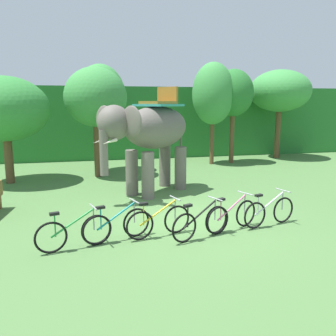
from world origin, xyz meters
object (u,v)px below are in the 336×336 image
object	(u,v)px
tree_left	(5,109)
tree_center_left	(213,94)
tree_center_right	(96,98)
elephant	(150,132)
bike_pink	(232,216)
tree_far_right	(280,91)
bike_yellow	(159,221)
tree_far_left	(100,96)
bike_green	(74,232)
bike_teal	(117,225)
bike_black	(201,223)
bike_white	(269,212)
tree_right	(233,94)

from	to	relation	value
tree_left	tree_center_left	xyz separation A→B (m)	(9.56, 2.41, 0.70)
tree_center_right	elephant	world-z (taller)	tree_center_right
bike_pink	tree_center_left	bearing A→B (deg)	72.77
tree_center_right	elephant	size ratio (longest dim) A/B	1.21
tree_center_left	tree_center_right	bearing A→B (deg)	-162.38
tree_far_right	bike_yellow	world-z (taller)	tree_far_right
tree_center_left	bike_yellow	size ratio (longest dim) A/B	3.17
tree_far_right	tree_far_left	bearing A→B (deg)	-169.46
tree_center_right	bike_green	bearing A→B (deg)	-95.92
tree_center_left	bike_yellow	xyz separation A→B (m)	(-4.86, -9.55, -3.28)
bike_teal	tree_center_left	bearing A→B (deg)	58.52
bike_black	bike_white	bearing A→B (deg)	11.48
elephant	bike_pink	size ratio (longest dim) A/B	2.44
tree_far_left	bike_pink	world-z (taller)	tree_far_left
tree_far_right	tree_left	bearing A→B (deg)	-165.85
bike_white	tree_far_left	bearing A→B (deg)	114.15
bike_white	bike_teal	bearing A→B (deg)	-178.20
bike_black	bike_pink	distance (m)	0.99
bike_yellow	tree_center_right	bearing A→B (deg)	98.58
tree_center_right	tree_right	distance (m)	7.49
bike_green	bike_black	distance (m)	2.94
bike_black	bike_yellow	bearing A→B (deg)	161.37
tree_center_left	bike_white	xyz separation A→B (m)	(-1.86, -9.46, -3.28)
tree_left	tree_center_right	bearing A→B (deg)	7.94
bike_teal	bike_white	world-z (taller)	same
bike_teal	bike_white	xyz separation A→B (m)	(4.00, 0.13, 0.00)
tree_right	bike_teal	bearing A→B (deg)	-125.93
bike_yellow	bike_white	distance (m)	3.00
tree_far_right	bike_teal	distance (m)	15.32
tree_right	bike_pink	world-z (taller)	tree_right
elephant	bike_pink	bearing A→B (deg)	-72.16
tree_left	bike_green	world-z (taller)	tree_left
bike_black	bike_white	distance (m)	2.08
tree_far_left	bike_green	bearing A→B (deg)	-96.77
tree_far_left	bike_yellow	world-z (taller)	tree_far_left
tree_center_right	bike_white	size ratio (longest dim) A/B	2.84
tree_left	bike_black	distance (m)	9.72
tree_center_left	bike_teal	distance (m)	11.71
tree_center_right	bike_green	distance (m)	8.54
tree_left	tree_center_left	world-z (taller)	tree_center_left
tree_far_left	tree_left	bearing A→B (deg)	-156.69
tree_far_right	bike_white	world-z (taller)	tree_far_right
tree_center_left	bike_black	xyz separation A→B (m)	(-3.90, -9.87, -3.28)
bike_pink	elephant	bearing A→B (deg)	107.84
tree_left	tree_center_right	world-z (taller)	tree_center_right
bike_green	tree_center_right	bearing A→B (deg)	84.08
elephant	bike_teal	world-z (taller)	elephant
tree_left	tree_far_right	bearing A→B (deg)	14.15
tree_center_right	bike_pink	size ratio (longest dim) A/B	2.95
bike_yellow	bike_pink	xyz separation A→B (m)	(1.90, -0.00, 0.00)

